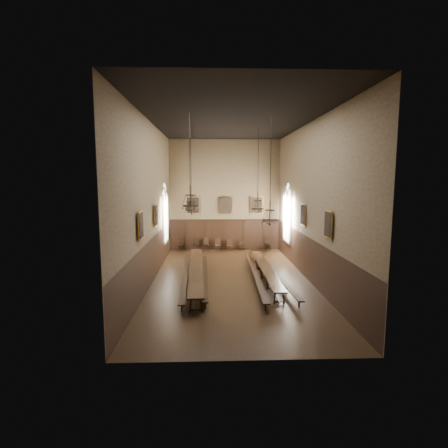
{
  "coord_description": "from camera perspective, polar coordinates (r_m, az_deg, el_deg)",
  "views": [
    {
      "loc": [
        -1.13,
        -19.56,
        5.81
      ],
      "look_at": [
        -0.34,
        1.5,
        3.1
      ],
      "focal_mm": 28.0,
      "sensor_mm": 36.0,
      "label": 1
    }
  ],
  "objects": [
    {
      "name": "portrait_right_0",
      "position": [
        21.39,
        12.8,
        1.49
      ],
      "size": [
        0.12,
        1.0,
        1.3
      ],
      "color": "#BF7D2D",
      "rests_on": "wall_right"
    },
    {
      "name": "window_left",
      "position": [
        25.39,
        -9.61,
        1.78
      ],
      "size": [
        0.2,
        2.2,
        4.6
      ],
      "primitive_type": null,
      "color": "white",
      "rests_on": "wall_left"
    },
    {
      "name": "bench_left_inner",
      "position": [
        20.24,
        -3.14,
        -8.58
      ],
      "size": [
        0.46,
        9.3,
        0.42
      ],
      "rotation": [
        0.0,
        0.0,
        0.02
      ],
      "color": "black",
      "rests_on": "floor"
    },
    {
      "name": "chair_3",
      "position": [
        28.58,
        -0.98,
        -3.81
      ],
      "size": [
        0.52,
        0.52,
        0.96
      ],
      "rotation": [
        0.0,
        0.0,
        0.28
      ],
      "color": "black",
      "rests_on": "floor"
    },
    {
      "name": "portrait_right_1",
      "position": [
        17.11,
        16.66,
        -0.06
      ],
      "size": [
        0.12,
        1.0,
        1.3
      ],
      "color": "#BF7D2D",
      "rests_on": "wall_right"
    },
    {
      "name": "bench_right_inner",
      "position": [
        20.63,
        5.09,
        -8.17
      ],
      "size": [
        0.66,
        10.69,
        0.48
      ],
      "rotation": [
        0.0,
        0.0,
        -0.03
      ],
      "color": "black",
      "rests_on": "floor"
    },
    {
      "name": "chandelier_back_left",
      "position": [
        21.66,
        -5.34,
        3.27
      ],
      "size": [
        0.79,
        0.79,
        5.24
      ],
      "color": "black",
      "rests_on": "ceiling"
    },
    {
      "name": "portrait_left_0",
      "position": [
        20.92,
        -11.07,
        1.41
      ],
      "size": [
        0.12,
        1.0,
        1.3
      ],
      "color": "#BF7D2D",
      "rests_on": "wall_left"
    },
    {
      "name": "chair_4",
      "position": [
        28.67,
        0.93,
        -3.82
      ],
      "size": [
        0.49,
        0.49,
        0.88
      ],
      "rotation": [
        0.0,
        0.0,
        0.29
      ],
      "color": "black",
      "rests_on": "floor"
    },
    {
      "name": "chair_2",
      "position": [
        28.69,
        -2.89,
        -3.75
      ],
      "size": [
        0.55,
        0.55,
        1.0
      ],
      "rotation": [
        0.0,
        0.0,
        0.28
      ],
      "color": "black",
      "rests_on": "floor"
    },
    {
      "name": "wall_right",
      "position": [
        20.4,
        13.93,
        3.43
      ],
      "size": [
        0.02,
        18.0,
        9.0
      ],
      "primitive_type": "cube",
      "color": "#78684A",
      "rests_on": "ground"
    },
    {
      "name": "ceiling",
      "position": [
        19.85,
        1.2,
        16.6
      ],
      "size": [
        9.0,
        18.0,
        0.02
      ],
      "primitive_type": "cube",
      "color": "black",
      "rests_on": "ground"
    },
    {
      "name": "floor",
      "position": [
        20.44,
        1.13,
        -9.21
      ],
      "size": [
        9.0,
        18.0,
        0.02
      ],
      "primitive_type": "cube",
      "color": "black",
      "rests_on": "ground"
    },
    {
      "name": "portrait_left_1",
      "position": [
        16.52,
        -13.47,
        -0.21
      ],
      "size": [
        0.12,
        1.0,
        1.3
      ],
      "color": "#BF7D2D",
      "rests_on": "wall_left"
    },
    {
      "name": "wainscot_panelling",
      "position": [
        20.12,
        1.14,
        -5.77
      ],
      "size": [
        9.0,
        18.0,
        2.5
      ],
      "primitive_type": null,
      "color": "black",
      "rests_on": "floor"
    },
    {
      "name": "chair_1",
      "position": [
        28.61,
        -4.67,
        -3.77
      ],
      "size": [
        0.57,
        0.57,
        1.04
      ],
      "rotation": [
        0.0,
        0.0,
        -0.28
      ],
      "color": "black",
      "rests_on": "floor"
    },
    {
      "name": "wall_front",
      "position": [
        10.69,
        3.94,
        0.28
      ],
      "size": [
        9.0,
        0.02,
        9.0
      ],
      "primitive_type": "cube",
      "color": "#78684A",
      "rests_on": "ground"
    },
    {
      "name": "chair_7",
      "position": [
        29.06,
        7.17,
        -3.64
      ],
      "size": [
        0.5,
        0.5,
        1.03
      ],
      "rotation": [
        0.0,
        0.0,
        -0.1
      ],
      "color": "black",
      "rests_on": "floor"
    },
    {
      "name": "portrait_back_1",
      "position": [
        28.54,
        0.13,
        3.09
      ],
      "size": [
        1.1,
        0.12,
        1.4
      ],
      "color": "#BF7D2D",
      "rests_on": "wall_back"
    },
    {
      "name": "chandelier_back_right",
      "position": [
        22.17,
        5.52,
        3.43
      ],
      "size": [
        0.8,
        0.8,
        5.2
      ],
      "color": "black",
      "rests_on": "ceiling"
    },
    {
      "name": "bench_right_outer",
      "position": [
        20.7,
        8.42,
        -8.25
      ],
      "size": [
        0.82,
        9.74,
        0.44
      ],
      "rotation": [
        0.0,
        0.0,
        0.05
      ],
      "color": "black",
      "rests_on": "floor"
    },
    {
      "name": "chandelier_front_right",
      "position": [
        17.72,
        7.5,
        1.87
      ],
      "size": [
        0.79,
        0.79,
        5.39
      ],
      "color": "black",
      "rests_on": "ceiling"
    },
    {
      "name": "table_left",
      "position": [
        20.22,
        -4.57,
        -8.17
      ],
      "size": [
        1.17,
        10.62,
        0.83
      ],
      "rotation": [
        0.0,
        0.0,
        0.04
      ],
      "color": "black",
      "rests_on": "floor"
    },
    {
      "name": "chair_0",
      "position": [
        28.73,
        -7.09,
        -3.76
      ],
      "size": [
        0.56,
        0.56,
        1.03
      ],
      "rotation": [
        0.0,
        0.0,
        -0.27
      ],
      "color": "black",
      "rests_on": "floor"
    },
    {
      "name": "wall_left",
      "position": [
        19.89,
        -11.94,
        3.4
      ],
      "size": [
        0.02,
        18.0,
        9.0
      ],
      "primitive_type": "cube",
      "color": "#78684A",
      "rests_on": "ground"
    },
    {
      "name": "chandelier_front_left",
      "position": [
        17.49,
        -5.53,
        4.03
      ],
      "size": [
        0.82,
        0.82,
        4.65
      ],
      "color": "black",
      "rests_on": "ceiling"
    },
    {
      "name": "portrait_back_0",
      "position": [
        28.56,
        -5.1,
        3.06
      ],
      "size": [
        1.1,
        0.12,
        1.4
      ],
      "color": "#BF7D2D",
      "rests_on": "wall_back"
    },
    {
      "name": "wall_back",
      "position": [
        28.62,
        0.12,
        4.7
      ],
      "size": [
        9.0,
        0.02,
        9.0
      ],
      "primitive_type": "cube",
      "color": "#78684A",
      "rests_on": "ground"
    },
    {
      "name": "window_right",
      "position": [
        25.78,
        10.32,
        1.85
      ],
      "size": [
        0.2,
        2.2,
        4.6
      ],
      "primitive_type": null,
      "color": "white",
      "rests_on": "wall_right"
    },
    {
      "name": "bench_left_outer",
      "position": [
        20.45,
        -6.3,
        -8.34
      ],
      "size": [
        0.71,
        10.5,
        0.47
      ],
      "rotation": [
        0.0,
        0.0,
        0.04
      ],
      "color": "black",
      "rests_on": "floor"
    },
    {
      "name": "chair_5",
      "position": [
        28.76,
        2.95,
        -3.8
      ],
      "size": [
        0.46,
        0.46,
        0.87
      ],
      "rotation": [
        0.0,
        0.0,
        0.21
      ],
      "color": "black",
      "rests_on": "floor"
    },
    {
      "name": "portrait_back_2",
      "position": [
        28.76,
        5.32,
        3.09
      ],
      "size": [
        1.1,
        0.12,
        1.4
      ],
      "color": "#BF7D2D",
      "rests_on": "wall_back"
    },
    {
      "name": "table_right",
      "position": [
        20.73,
        6.78,
        -7.98
      ],
      "size": [
        0.64,
        9.11,
        0.71
      ],
      "rotation": [
        0.0,
        0.0,
        0.0
      ],
      "color": "black",
      "rests_on": "floor"
    }
  ]
}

